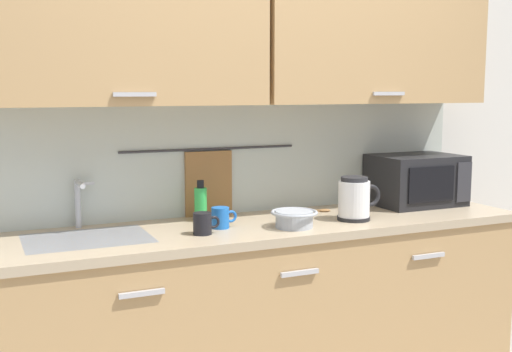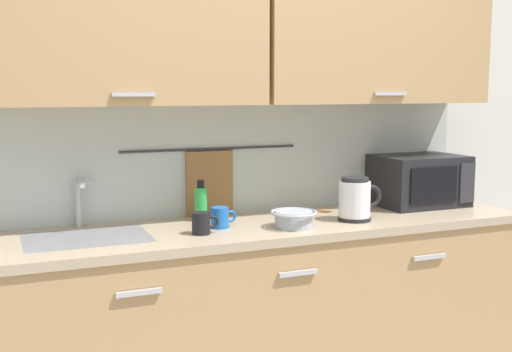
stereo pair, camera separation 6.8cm
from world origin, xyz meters
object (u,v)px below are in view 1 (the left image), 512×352
Objects in this scene: dish_soap_bottle at (201,203)px; mug_by_kettle at (203,223)px; electric_kettle at (355,199)px; wooden_spoon at (311,211)px; mug_near_sink at (221,218)px; mixing_bowl at (294,218)px; microwave at (416,180)px.

dish_soap_bottle reaches higher than mug_by_kettle.
wooden_spoon is (-0.09, 0.26, -0.10)m from electric_kettle.
electric_kettle is 0.77m from mug_by_kettle.
electric_kettle is at bearing -7.82° from mug_near_sink.
electric_kettle is 0.84× the size of wooden_spoon.
electric_kettle reaches higher than mug_near_sink.
mug_near_sink is 0.33m from mixing_bowl.
microwave reaches higher than wooden_spoon.
microwave is 2.35× the size of dish_soap_bottle.
microwave reaches higher than mixing_bowl.
mixing_bowl is at bearing -130.10° from wooden_spoon.
dish_soap_bottle is at bearing 158.34° from electric_kettle.
electric_kettle reaches higher than dish_soap_bottle.
electric_kettle is (-0.53, -0.22, -0.03)m from microwave.
microwave is at bearing 22.33° from electric_kettle.
dish_soap_bottle is 0.92× the size of mixing_bowl.
dish_soap_bottle reaches higher than wooden_spoon.
mug_by_kettle reaches higher than mixing_bowl.
mug_by_kettle is 0.72m from wooden_spoon.
dish_soap_bottle reaches higher than mug_near_sink.
mug_near_sink reaches higher than mixing_bowl.
mug_by_kettle is at bearing -170.59° from microwave.
mug_near_sink is 0.14m from mug_by_kettle.
microwave is 3.83× the size of mug_by_kettle.
dish_soap_bottle is 1.63× the size of mug_near_sink.
dish_soap_bottle is (-0.68, 0.27, -0.01)m from electric_kettle.
mixing_bowl is 0.39m from wooden_spoon.
wooden_spoon is (0.59, -0.01, -0.08)m from dish_soap_bottle.
electric_kettle is 1.06× the size of mixing_bowl.
mixing_bowl is (-0.34, -0.03, -0.06)m from electric_kettle.
mug_near_sink is 0.58m from wooden_spoon.
mug_near_sink is 0.56× the size of mixing_bowl.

